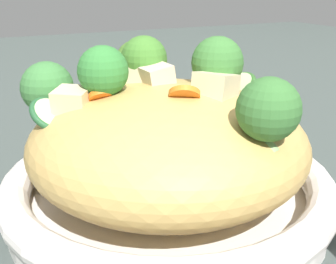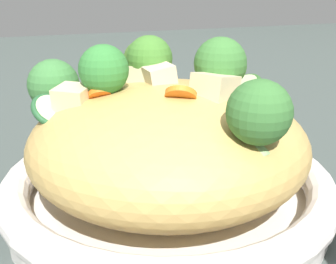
# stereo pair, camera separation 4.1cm
# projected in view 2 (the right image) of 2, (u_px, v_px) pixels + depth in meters

# --- Properties ---
(ground_plane) EXTENTS (3.00, 3.00, 0.00)m
(ground_plane) POSITION_uv_depth(u_px,v_px,m) (168.00, 211.00, 0.44)
(ground_plane) COLOR #3F4945
(serving_bowl) EXTENTS (0.33, 0.33, 0.05)m
(serving_bowl) POSITION_uv_depth(u_px,v_px,m) (168.00, 189.00, 0.43)
(serving_bowl) COLOR white
(serving_bowl) RESTS_ON ground_plane
(noodle_heap) EXTENTS (0.27, 0.27, 0.11)m
(noodle_heap) POSITION_uv_depth(u_px,v_px,m) (168.00, 143.00, 0.41)
(noodle_heap) COLOR tan
(noodle_heap) RESTS_ON serving_bowl
(broccoli_florets) EXTENTS (0.24, 0.22, 0.09)m
(broccoli_florets) POSITION_uv_depth(u_px,v_px,m) (157.00, 75.00, 0.40)
(broccoli_florets) COLOR #8FB270
(broccoli_florets) RESTS_ON serving_bowl
(carrot_coins) EXTENTS (0.17, 0.15, 0.05)m
(carrot_coins) POSITION_uv_depth(u_px,v_px,m) (177.00, 87.00, 0.43)
(carrot_coins) COLOR orange
(carrot_coins) RESTS_ON serving_bowl
(zucchini_slices) EXTENTS (0.07, 0.23, 0.04)m
(zucchini_slices) POSITION_uv_depth(u_px,v_px,m) (155.00, 98.00, 0.41)
(zucchini_slices) COLOR beige
(zucchini_slices) RESTS_ON serving_bowl
(chicken_chunks) EXTENTS (0.12, 0.16, 0.04)m
(chicken_chunks) POSITION_uv_depth(u_px,v_px,m) (154.00, 86.00, 0.40)
(chicken_chunks) COLOR beige
(chicken_chunks) RESTS_ON serving_bowl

